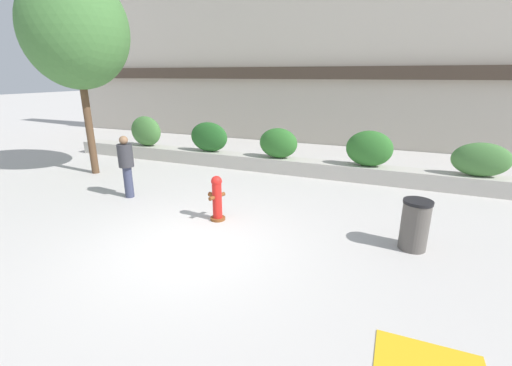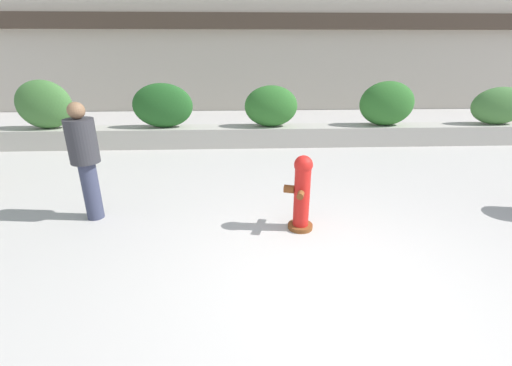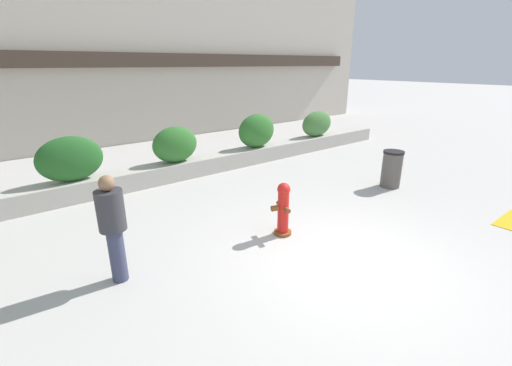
# 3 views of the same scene
# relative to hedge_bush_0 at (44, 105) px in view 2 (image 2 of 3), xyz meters

# --- Properties ---
(ground_plane) EXTENTS (120.00, 120.00, 0.00)m
(ground_plane) POSITION_rel_hedge_bush_0_xyz_m (5.84, -6.00, -1.10)
(ground_plane) COLOR #BCB7B2
(building_facade) EXTENTS (30.00, 1.36, 8.00)m
(building_facade) POSITION_rel_hedge_bush_0_xyz_m (5.84, 5.98, 2.89)
(building_facade) COLOR beige
(building_facade) RESTS_ON ground
(planter_wall_low) EXTENTS (18.00, 0.70, 0.50)m
(planter_wall_low) POSITION_rel_hedge_bush_0_xyz_m (5.84, 0.00, -0.85)
(planter_wall_low) COLOR #B7B2A8
(planter_wall_low) RESTS_ON ground
(hedge_bush_0) EXTENTS (1.37, 0.66, 1.20)m
(hedge_bush_0) POSITION_rel_hedge_bush_0_xyz_m (0.00, 0.00, 0.00)
(hedge_bush_0) COLOR #427538
(hedge_bush_0) RESTS_ON planter_wall_low
(hedge_bush_1) EXTENTS (1.51, 0.57, 1.11)m
(hedge_bush_1) POSITION_rel_hedge_bush_0_xyz_m (2.91, 0.00, -0.05)
(hedge_bush_1) COLOR #235B23
(hedge_bush_1) RESTS_ON planter_wall_low
(hedge_bush_2) EXTENTS (1.35, 0.70, 1.04)m
(hedge_bush_2) POSITION_rel_hedge_bush_0_xyz_m (5.66, 0.00, -0.08)
(hedge_bush_2) COLOR #2D6B28
(hedge_bush_2) RESTS_ON planter_wall_low
(hedge_bush_3) EXTENTS (1.43, 0.70, 1.13)m
(hedge_bush_3) POSITION_rel_hedge_bush_0_xyz_m (8.67, 0.00, -0.03)
(hedge_bush_3) COLOR #2D6B28
(hedge_bush_3) RESTS_ON planter_wall_low
(hedge_bush_4) EXTENTS (1.53, 0.57, 0.98)m
(hedge_bush_4) POSITION_rel_hedge_bush_0_xyz_m (11.71, 0.00, -0.11)
(hedge_bush_4) COLOR #427538
(hedge_bush_4) RESTS_ON planter_wall_low
(fire_hydrant) EXTENTS (0.47, 0.48, 1.08)m
(fire_hydrant) POSITION_rel_hedge_bush_0_xyz_m (5.70, -4.55, -0.55)
(fire_hydrant) COLOR brown
(fire_hydrant) RESTS_ON ground
(pedestrian) EXTENTS (0.48, 0.48, 1.73)m
(pedestrian) POSITION_rel_hedge_bush_0_xyz_m (2.66, -4.08, -0.11)
(pedestrian) COLOR #383D56
(pedestrian) RESTS_ON ground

